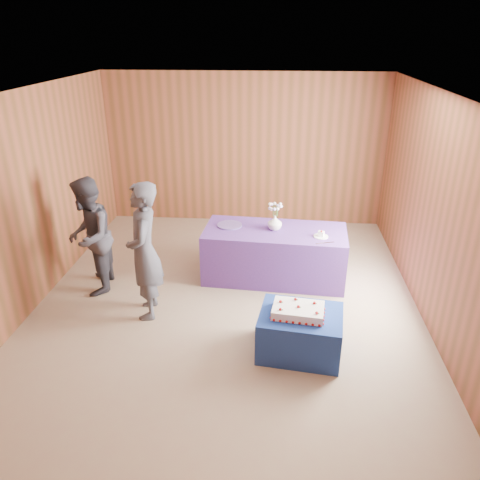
# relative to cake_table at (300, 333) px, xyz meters

# --- Properties ---
(ground) EXTENTS (6.00, 6.00, 0.00)m
(ground) POSITION_rel_cake_table_xyz_m (-0.92, 0.94, -0.25)
(ground) COLOR gray
(ground) RESTS_ON ground
(room_shell) EXTENTS (5.04, 6.04, 2.72)m
(room_shell) POSITION_rel_cake_table_xyz_m (-0.92, 0.94, 1.55)
(room_shell) COLOR brown
(room_shell) RESTS_ON ground
(cake_table) EXTENTS (0.98, 0.81, 0.50)m
(cake_table) POSITION_rel_cake_table_xyz_m (0.00, 0.00, 0.00)
(cake_table) COLOR navy
(cake_table) RESTS_ON ground
(serving_table) EXTENTS (2.06, 1.03, 0.75)m
(serving_table) POSITION_rel_cake_table_xyz_m (-0.32, 1.73, 0.12)
(serving_table) COLOR #593084
(serving_table) RESTS_ON ground
(sheet_cake) EXTENTS (0.62, 0.46, 0.13)m
(sheet_cake) POSITION_rel_cake_table_xyz_m (-0.04, -0.01, 0.30)
(sheet_cake) COLOR white
(sheet_cake) RESTS_ON cake_table
(vase) EXTENTS (0.22, 0.22, 0.21)m
(vase) POSITION_rel_cake_table_xyz_m (-0.33, 1.75, 0.60)
(vase) COLOR silver
(vase) RESTS_ON serving_table
(flower_spray) EXTENTS (0.20, 0.20, 0.16)m
(flower_spray) POSITION_rel_cake_table_xyz_m (-0.33, 1.75, 0.84)
(flower_spray) COLOR #305D25
(flower_spray) RESTS_ON vase
(platter) EXTENTS (0.37, 0.37, 0.02)m
(platter) POSITION_rel_cake_table_xyz_m (-0.98, 1.83, 0.51)
(platter) COLOR #5A458B
(platter) RESTS_ON serving_table
(plate) EXTENTS (0.23, 0.23, 0.01)m
(plate) POSITION_rel_cake_table_xyz_m (0.31, 1.55, 0.51)
(plate) COLOR white
(plate) RESTS_ON serving_table
(cake_slice) EXTENTS (0.09, 0.09, 0.09)m
(cake_slice) POSITION_rel_cake_table_xyz_m (0.31, 1.54, 0.55)
(cake_slice) COLOR white
(cake_slice) RESTS_ON plate
(knife) EXTENTS (0.26, 0.10, 0.00)m
(knife) POSITION_rel_cake_table_xyz_m (0.35, 1.34, 0.50)
(knife) COLOR silver
(knife) RESTS_ON serving_table
(guest_left) EXTENTS (0.54, 0.71, 1.75)m
(guest_left) POSITION_rel_cake_table_xyz_m (-1.89, 0.64, 0.62)
(guest_left) COLOR #3C3D47
(guest_left) RESTS_ON ground
(guest_right) EXTENTS (0.74, 0.88, 1.62)m
(guest_right) POSITION_rel_cake_table_xyz_m (-2.79, 1.16, 0.56)
(guest_right) COLOR #32303A
(guest_right) RESTS_ON ground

